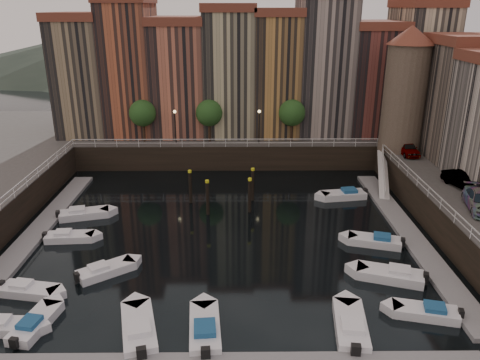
{
  "coord_description": "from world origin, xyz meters",
  "views": [
    {
      "loc": [
        1.23,
        -37.33,
        18.66
      ],
      "look_at": [
        1.6,
        4.0,
        3.27
      ],
      "focal_mm": 35.0,
      "sensor_mm": 36.0,
      "label": 1
    }
  ],
  "objects_px": {
    "corner_tower": "(405,88)",
    "gangway": "(383,172)",
    "boat_left_0": "(7,326)",
    "boat_left_2": "(69,237)",
    "car_a": "(407,149)",
    "car_b": "(465,181)",
    "mooring_pilings": "(225,192)",
    "boat_left_1": "(28,290)"
  },
  "relations": [
    {
      "from": "corner_tower",
      "to": "gangway",
      "type": "relative_size",
      "value": 1.66
    },
    {
      "from": "boat_left_0",
      "to": "boat_left_2",
      "type": "xyz_separation_m",
      "value": [
        -0.16,
        11.82,
        0.01
      ]
    },
    {
      "from": "car_a",
      "to": "car_b",
      "type": "xyz_separation_m",
      "value": [
        1.63,
        -10.31,
        0.02
      ]
    },
    {
      "from": "boat_left_2",
      "to": "car_b",
      "type": "relative_size",
      "value": 0.93
    },
    {
      "from": "boat_left_0",
      "to": "mooring_pilings",
      "type": "bearing_deg",
      "value": 57.33
    },
    {
      "from": "boat_left_0",
      "to": "boat_left_1",
      "type": "relative_size",
      "value": 0.95
    },
    {
      "from": "boat_left_2",
      "to": "gangway",
      "type": "bearing_deg",
      "value": 17.72
    },
    {
      "from": "gangway",
      "to": "car_b",
      "type": "relative_size",
      "value": 1.82
    },
    {
      "from": "gangway",
      "to": "car_b",
      "type": "height_order",
      "value": "car_b"
    },
    {
      "from": "gangway",
      "to": "boat_left_1",
      "type": "bearing_deg",
      "value": -146.9
    },
    {
      "from": "corner_tower",
      "to": "gangway",
      "type": "distance_m",
      "value": 9.86
    },
    {
      "from": "boat_left_1",
      "to": "gangway",
      "type": "bearing_deg",
      "value": 43.18
    },
    {
      "from": "mooring_pilings",
      "to": "car_a",
      "type": "xyz_separation_m",
      "value": [
        20.2,
        7.35,
        2.08
      ]
    },
    {
      "from": "boat_left_1",
      "to": "boat_left_2",
      "type": "bearing_deg",
      "value": 99.05
    },
    {
      "from": "boat_left_1",
      "to": "car_b",
      "type": "xyz_separation_m",
      "value": [
        35.1,
        11.85,
        3.42
      ]
    },
    {
      "from": "corner_tower",
      "to": "mooring_pilings",
      "type": "bearing_deg",
      "value": -154.7
    },
    {
      "from": "corner_tower",
      "to": "car_a",
      "type": "height_order",
      "value": "corner_tower"
    },
    {
      "from": "car_a",
      "to": "boat_left_0",
      "type": "bearing_deg",
      "value": -143.46
    },
    {
      "from": "corner_tower",
      "to": "boat_left_1",
      "type": "xyz_separation_m",
      "value": [
        -33.12,
        -24.2,
        -9.87
      ]
    },
    {
      "from": "gangway",
      "to": "boat_left_0",
      "type": "distance_m",
      "value": 38.13
    },
    {
      "from": "boat_left_0",
      "to": "car_a",
      "type": "distance_m",
      "value": 42.31
    },
    {
      "from": "mooring_pilings",
      "to": "boat_left_2",
      "type": "bearing_deg",
      "value": -152.32
    },
    {
      "from": "mooring_pilings",
      "to": "car_a",
      "type": "distance_m",
      "value": 21.59
    },
    {
      "from": "car_a",
      "to": "boat_left_1",
      "type": "bearing_deg",
      "value": -148.09
    },
    {
      "from": "mooring_pilings",
      "to": "car_b",
      "type": "bearing_deg",
      "value": -7.75
    },
    {
      "from": "mooring_pilings",
      "to": "boat_left_1",
      "type": "height_order",
      "value": "mooring_pilings"
    },
    {
      "from": "corner_tower",
      "to": "boat_left_2",
      "type": "relative_size",
      "value": 3.24
    },
    {
      "from": "corner_tower",
      "to": "car_a",
      "type": "bearing_deg",
      "value": -80.34
    },
    {
      "from": "corner_tower",
      "to": "mooring_pilings",
      "type": "xyz_separation_m",
      "value": [
        -19.85,
        -9.38,
        -8.54
      ]
    },
    {
      "from": "boat_left_2",
      "to": "mooring_pilings",
      "type": "bearing_deg",
      "value": 24.03
    },
    {
      "from": "gangway",
      "to": "car_a",
      "type": "height_order",
      "value": "car_a"
    },
    {
      "from": "car_b",
      "to": "boat_left_0",
      "type": "bearing_deg",
      "value": -172.46
    },
    {
      "from": "car_a",
      "to": "car_b",
      "type": "bearing_deg",
      "value": -82.6
    },
    {
      "from": "mooring_pilings",
      "to": "car_a",
      "type": "height_order",
      "value": "car_a"
    },
    {
      "from": "boat_left_2",
      "to": "car_b",
      "type": "distance_m",
      "value": 35.35
    },
    {
      "from": "car_b",
      "to": "boat_left_2",
      "type": "bearing_deg",
      "value": 169.6
    },
    {
      "from": "boat_left_1",
      "to": "boat_left_0",
      "type": "bearing_deg",
      "value": -75.46
    },
    {
      "from": "gangway",
      "to": "car_a",
      "type": "bearing_deg",
      "value": 37.2
    },
    {
      "from": "gangway",
      "to": "boat_left_2",
      "type": "xyz_separation_m",
      "value": [
        -30.08,
        -11.77,
        -1.59
      ]
    },
    {
      "from": "corner_tower",
      "to": "car_b",
      "type": "height_order",
      "value": "corner_tower"
    },
    {
      "from": "boat_left_1",
      "to": "car_b",
      "type": "distance_m",
      "value": 37.21
    },
    {
      "from": "boat_left_0",
      "to": "car_a",
      "type": "bearing_deg",
      "value": 40.22
    }
  ]
}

